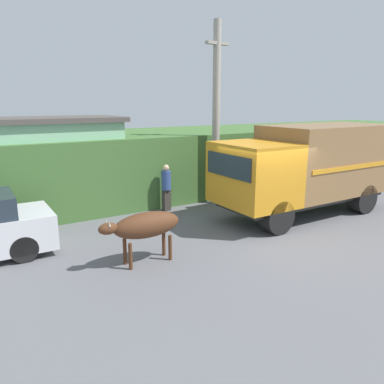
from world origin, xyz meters
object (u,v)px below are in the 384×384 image
object	(u,v)px
cargo_truck	(309,165)
pedestrian_on_hill	(166,186)
brown_cow	(145,226)
utility_pole	(216,113)

from	to	relation	value
cargo_truck	pedestrian_on_hill	bearing A→B (deg)	142.01
cargo_truck	brown_cow	distance (m)	6.57
pedestrian_on_hill	utility_pole	world-z (taller)	utility_pole
brown_cow	cargo_truck	bearing A→B (deg)	-6.75
brown_cow	pedestrian_on_hill	world-z (taller)	pedestrian_on_hill
brown_cow	pedestrian_on_hill	xyz separation A→B (m)	(2.50, 3.68, -0.02)
brown_cow	utility_pole	world-z (taller)	utility_pole
utility_pole	cargo_truck	bearing A→B (deg)	-56.31
cargo_truck	pedestrian_on_hill	size ratio (longest dim) A/B	3.94
brown_cow	pedestrian_on_hill	distance (m)	4.45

